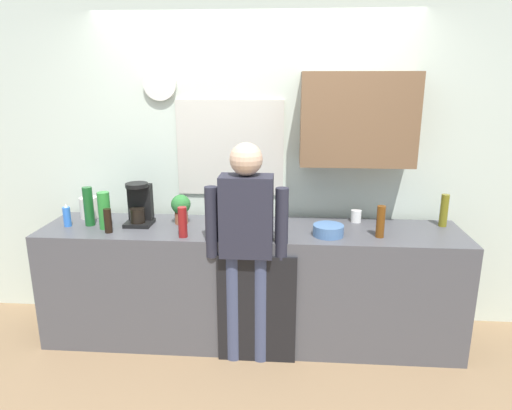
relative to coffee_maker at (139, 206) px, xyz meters
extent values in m
plane|color=#8C6D4C|center=(0.86, -0.35, -1.06)|extent=(8.00, 8.00, 0.00)
cube|color=#4C4C51|center=(0.86, -0.05, -0.60)|extent=(3.16, 0.64, 0.91)
cube|color=black|center=(0.93, -0.38, -0.65)|extent=(0.56, 0.02, 0.82)
cube|color=silver|center=(0.86, 0.38, 0.24)|extent=(4.76, 0.10, 2.60)
cube|color=beige|center=(0.67, 0.32, 0.40)|extent=(0.86, 0.02, 0.76)
cube|color=#8CA5C6|center=(0.67, 0.33, 0.40)|extent=(0.80, 0.02, 0.70)
cube|color=brown|center=(1.64, 0.17, 0.65)|extent=(0.84, 0.32, 0.68)
cylinder|color=silver|center=(0.12, 0.31, 0.90)|extent=(0.26, 0.03, 0.26)
cube|color=black|center=(0.00, -0.03, -0.13)|extent=(0.20, 0.20, 0.03)
cube|color=black|center=(0.00, 0.03, 0.02)|extent=(0.18, 0.08, 0.28)
cylinder|color=black|center=(0.00, -0.06, -0.06)|extent=(0.11, 0.11, 0.11)
cylinder|color=black|center=(0.00, -0.03, 0.17)|extent=(0.17, 0.17, 0.03)
cylinder|color=black|center=(-0.17, -0.22, -0.06)|extent=(0.06, 0.06, 0.18)
cylinder|color=brown|center=(1.80, -0.17, -0.03)|extent=(0.06, 0.06, 0.23)
cylinder|color=#195923|center=(-0.38, -0.06, 0.00)|extent=(0.07, 0.07, 0.30)
cylinder|color=olive|center=(2.32, 0.12, -0.02)|extent=(0.06, 0.06, 0.25)
cylinder|color=maroon|center=(0.40, -0.27, -0.04)|extent=(0.06, 0.06, 0.22)
cylinder|color=#2D8C33|center=(-0.23, -0.13, -0.01)|extent=(0.09, 0.09, 0.28)
cylinder|color=white|center=(1.68, 0.18, -0.10)|extent=(0.08, 0.08, 0.09)
cylinder|color=#4C72A5|center=(1.43, -0.17, -0.11)|extent=(0.22, 0.22, 0.08)
cylinder|color=#9E5638|center=(0.32, 0.04, -0.10)|extent=(0.10, 0.10, 0.09)
sphere|color=#2D7233|center=(0.32, 0.04, 0.01)|extent=(0.15, 0.15, 0.15)
cylinder|color=blue|center=(-0.54, -0.10, -0.07)|extent=(0.06, 0.06, 0.15)
cone|color=white|center=(-0.54, -0.10, 0.02)|extent=(0.02, 0.02, 0.03)
cylinder|color=silver|center=(-0.46, 0.13, -0.06)|extent=(0.14, 0.14, 0.17)
cylinder|color=#3F4766|center=(0.76, -0.35, -0.65)|extent=(0.12, 0.12, 0.82)
cylinder|color=#3F4766|center=(0.96, -0.35, -0.65)|extent=(0.12, 0.12, 0.82)
cube|color=#262633|center=(0.86, -0.35, 0.04)|extent=(0.36, 0.20, 0.56)
sphere|color=#D8AD8C|center=(0.86, -0.35, 0.43)|extent=(0.22, 0.22, 0.22)
cylinder|color=#262633|center=(0.62, -0.35, -0.01)|extent=(0.09, 0.09, 0.50)
cylinder|color=#262633|center=(1.10, -0.35, -0.01)|extent=(0.09, 0.09, 0.50)
camera|label=1|loc=(1.15, -3.31, 0.95)|focal=32.17mm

